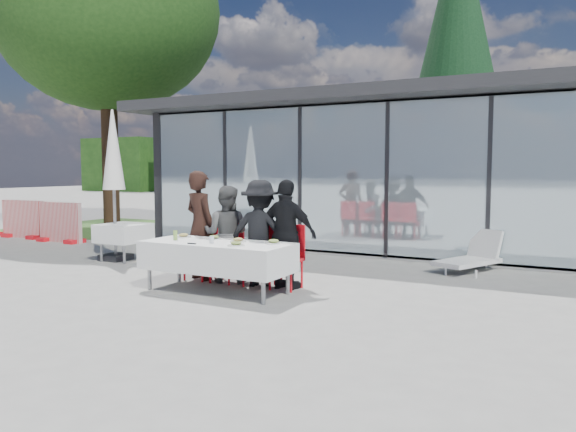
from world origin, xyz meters
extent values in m
plane|color=gray|center=(0.00, 0.00, 0.00)|extent=(90.00, 90.00, 0.00)
cube|color=gray|center=(2.00, 8.00, 0.05)|extent=(14.00, 8.00, 0.10)
cube|color=black|center=(2.00, 11.90, 1.60)|extent=(14.00, 0.20, 3.20)
cube|color=black|center=(-4.90, 8.00, 1.60)|extent=(0.20, 8.00, 3.20)
cube|color=silver|center=(2.00, 4.03, 1.60)|extent=(13.60, 0.06, 3.10)
cube|color=#2D2D30|center=(2.00, 7.60, 3.32)|extent=(14.80, 8.80, 0.24)
cube|color=#262628|center=(-4.80, 4.03, 1.60)|extent=(0.08, 0.10, 3.10)
cube|color=#262628|center=(-2.86, 4.03, 1.60)|extent=(0.08, 0.10, 3.10)
cube|color=#262628|center=(-0.91, 4.03, 1.60)|extent=(0.08, 0.10, 3.10)
cube|color=#262628|center=(1.03, 4.03, 1.60)|extent=(0.08, 0.10, 3.10)
cube|color=#262628|center=(2.97, 4.03, 1.60)|extent=(0.08, 0.10, 3.10)
cube|color=red|center=(-0.50, 6.50, 0.45)|extent=(0.45, 0.45, 0.90)
cube|color=red|center=(1.00, 7.00, 0.45)|extent=(0.45, 0.45, 0.90)
cube|color=red|center=(3.50, 6.50, 0.45)|extent=(0.45, 0.45, 0.90)
cube|color=#173611|center=(-30.00, 28.00, 2.20)|extent=(6.50, 2.00, 4.40)
cube|color=#173611|center=(-22.00, 28.00, 2.20)|extent=(6.50, 2.00, 4.40)
cube|color=#173611|center=(-14.00, 28.00, 2.20)|extent=(6.50, 2.00, 4.40)
cube|color=#173611|center=(-6.00, 28.00, 2.20)|extent=(6.50, 2.00, 4.40)
cube|color=#173611|center=(2.00, 28.00, 2.20)|extent=(6.50, 2.00, 4.40)
cube|color=white|center=(-0.25, -0.05, 0.54)|extent=(2.26, 0.96, 0.42)
cylinder|color=gray|center=(-1.25, -0.40, 0.35)|extent=(0.06, 0.06, 0.71)
cylinder|color=gray|center=(0.75, -0.40, 0.35)|extent=(0.06, 0.06, 0.71)
cylinder|color=gray|center=(-1.25, 0.30, 0.35)|extent=(0.06, 0.06, 0.71)
cylinder|color=gray|center=(0.75, 0.30, 0.35)|extent=(0.06, 0.06, 0.71)
imported|color=black|center=(-1.06, 0.64, 0.90)|extent=(0.83, 0.83, 1.80)
cube|color=red|center=(-1.06, 0.61, 0.45)|extent=(0.44, 0.44, 0.05)
cube|color=red|center=(-1.06, 0.81, 0.70)|extent=(0.44, 0.04, 0.55)
cylinder|color=red|center=(-1.24, 0.43, 0.21)|extent=(0.04, 0.04, 0.43)
cylinder|color=red|center=(-0.88, 0.43, 0.21)|extent=(0.04, 0.04, 0.43)
cylinder|color=red|center=(-1.24, 0.79, 0.21)|extent=(0.04, 0.04, 0.43)
cylinder|color=red|center=(-0.88, 0.79, 0.21)|extent=(0.04, 0.04, 0.43)
imported|color=#535353|center=(-0.54, 0.64, 0.78)|extent=(0.94, 0.94, 1.56)
cube|color=red|center=(-0.54, 0.61, 0.45)|extent=(0.44, 0.44, 0.05)
cube|color=red|center=(-0.54, 0.81, 0.70)|extent=(0.44, 0.04, 0.55)
cylinder|color=red|center=(-0.72, 0.43, 0.21)|extent=(0.04, 0.04, 0.43)
cylinder|color=red|center=(-0.36, 0.43, 0.21)|extent=(0.04, 0.04, 0.43)
cylinder|color=red|center=(-0.72, 0.79, 0.21)|extent=(0.04, 0.04, 0.43)
cylinder|color=red|center=(-0.36, 0.79, 0.21)|extent=(0.04, 0.04, 0.43)
imported|color=black|center=(0.08, 0.64, 0.83)|extent=(1.26, 1.26, 1.66)
cube|color=red|center=(0.08, 0.61, 0.45)|extent=(0.44, 0.44, 0.05)
cube|color=red|center=(0.08, 0.81, 0.70)|extent=(0.44, 0.04, 0.55)
cylinder|color=red|center=(-0.10, 0.43, 0.21)|extent=(0.04, 0.04, 0.43)
cylinder|color=red|center=(0.26, 0.43, 0.21)|extent=(0.04, 0.04, 0.43)
cylinder|color=red|center=(-0.10, 0.79, 0.21)|extent=(0.04, 0.04, 0.43)
cylinder|color=red|center=(0.26, 0.79, 0.21)|extent=(0.04, 0.04, 0.43)
imported|color=black|center=(0.56, 0.64, 0.84)|extent=(1.01, 1.01, 1.67)
cube|color=red|center=(0.56, 0.61, 0.45)|extent=(0.44, 0.44, 0.05)
cube|color=red|center=(0.56, 0.81, 0.70)|extent=(0.44, 0.04, 0.55)
cylinder|color=red|center=(0.38, 0.43, 0.21)|extent=(0.04, 0.04, 0.43)
cylinder|color=red|center=(0.74, 0.43, 0.21)|extent=(0.04, 0.04, 0.43)
cylinder|color=red|center=(0.38, 0.79, 0.21)|extent=(0.04, 0.04, 0.43)
cylinder|color=red|center=(0.74, 0.79, 0.21)|extent=(0.04, 0.04, 0.43)
cylinder|color=silver|center=(-1.03, 0.16, 0.76)|extent=(0.24, 0.24, 0.01)
ellipsoid|color=tan|center=(-1.03, 0.16, 0.79)|extent=(0.15, 0.15, 0.05)
cylinder|color=silver|center=(-0.46, 0.18, 0.76)|extent=(0.24, 0.24, 0.01)
ellipsoid|color=#42712A|center=(-0.46, 0.18, 0.79)|extent=(0.15, 0.15, 0.05)
cylinder|color=silver|center=(0.04, 0.09, 0.76)|extent=(0.24, 0.24, 0.01)
ellipsoid|color=tan|center=(0.04, 0.09, 0.79)|extent=(0.15, 0.15, 0.05)
cylinder|color=silver|center=(0.59, 0.17, 0.76)|extent=(0.24, 0.24, 0.01)
ellipsoid|color=#42712A|center=(0.59, 0.17, 0.79)|extent=(0.15, 0.15, 0.05)
cylinder|color=silver|center=(0.24, -0.27, 0.76)|extent=(0.24, 0.24, 0.01)
ellipsoid|color=#42712A|center=(0.24, -0.27, 0.79)|extent=(0.15, 0.15, 0.05)
cylinder|color=#80AB47|center=(-0.93, -0.16, 0.82)|extent=(0.06, 0.06, 0.15)
cylinder|color=silver|center=(-0.25, -0.18, 0.80)|extent=(0.07, 0.07, 0.10)
cube|color=black|center=(-0.44, -0.40, 0.76)|extent=(0.14, 0.03, 0.01)
cube|color=white|center=(-3.56, 1.44, 0.56)|extent=(0.86, 0.86, 0.36)
cylinder|color=gray|center=(-3.86, 1.14, 0.36)|extent=(0.05, 0.05, 0.72)
cylinder|color=gray|center=(-3.26, 1.14, 0.36)|extent=(0.05, 0.05, 0.72)
cylinder|color=gray|center=(-3.86, 1.74, 0.36)|extent=(0.05, 0.05, 0.72)
cylinder|color=gray|center=(-3.26, 1.74, 0.36)|extent=(0.05, 0.05, 0.72)
cube|color=black|center=(-3.76, 1.42, 0.06)|extent=(0.50, 0.50, 0.12)
cylinder|color=gray|center=(-3.76, 1.42, 1.35)|extent=(0.06, 0.06, 2.70)
cone|color=white|center=(-3.76, 1.42, 2.21)|extent=(0.44, 0.44, 1.58)
cube|color=red|center=(-7.05, 2.83, 0.50)|extent=(1.40, 0.12, 1.00)
cube|color=red|center=(-7.55, 2.83, 0.05)|extent=(0.30, 0.45, 0.10)
cube|color=red|center=(-6.55, 2.83, 0.05)|extent=(0.30, 0.45, 0.10)
cube|color=red|center=(-8.65, 2.98, 0.50)|extent=(1.40, 0.22, 1.00)
cube|color=red|center=(-9.15, 2.98, 0.05)|extent=(0.30, 0.45, 0.10)
cube|color=red|center=(-8.15, 2.98, 0.05)|extent=(0.30, 0.45, 0.10)
cube|color=silver|center=(2.72, 3.40, 0.18)|extent=(1.08, 1.43, 0.08)
cube|color=silver|center=(2.95, 3.90, 0.45)|extent=(0.66, 0.49, 0.54)
cylinder|color=silver|center=(2.47, 2.85, 0.07)|extent=(0.04, 0.04, 0.14)
cylinder|color=silver|center=(2.97, 2.85, 0.07)|extent=(0.04, 0.04, 0.14)
cylinder|color=silver|center=(2.47, 3.95, 0.07)|extent=(0.04, 0.04, 0.14)
cylinder|color=silver|center=(2.97, 3.95, 0.07)|extent=(0.04, 0.04, 0.14)
cylinder|color=#382316|center=(-8.50, 6.00, 2.20)|extent=(0.50, 0.50, 4.40)
ellipsoid|color=#173611|center=(-8.50, 6.00, 6.50)|extent=(7.04, 6.40, 5.76)
cylinder|color=#382316|center=(0.50, 13.00, 1.00)|extent=(0.44, 0.44, 2.00)
cone|color=black|center=(0.50, 13.00, 6.00)|extent=(4.00, 4.00, 9.00)
cube|color=#385926|center=(-8.50, 6.00, 0.01)|extent=(5.00, 5.00, 0.02)
camera|label=1|loc=(4.54, -6.82, 1.82)|focal=35.00mm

